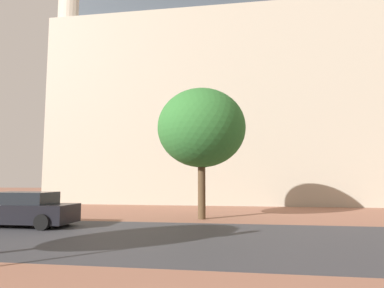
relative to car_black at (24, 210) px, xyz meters
The scene contains 5 objects.
ground_plane 7.89m from the car_black, 10.26° to the right, with size 120.00×120.00×0.00m, color #93604C.
street_asphalt_strip 7.96m from the car_black, 12.81° to the right, with size 120.00×8.00×0.00m, color #38383D.
landmark_building 22.07m from the car_black, 66.17° to the left, with size 29.77×12.38×37.80m.
car_black is the anchor object (origin of this frame).
tree_curb_far 9.10m from the car_black, 27.74° to the left, with size 4.58×4.58×6.74m.
Camera 1 is at (1.68, -2.01, 2.03)m, focal length 31.48 mm.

